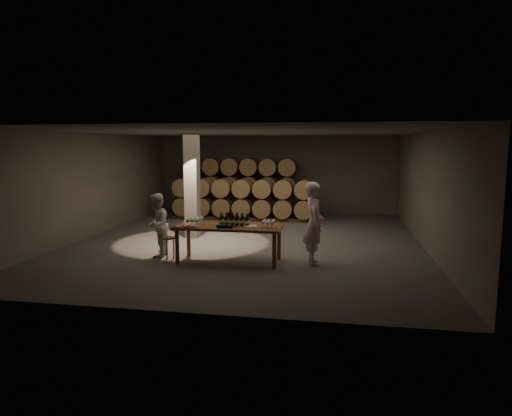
% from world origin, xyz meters
% --- Properties ---
extents(room, '(12.00, 12.00, 12.00)m').
position_xyz_m(room, '(-1.80, 0.20, 1.60)').
color(room, '#54514E').
rests_on(room, ground).
extents(tasting_table, '(2.60, 1.10, 0.90)m').
position_xyz_m(tasting_table, '(0.00, -2.50, 0.80)').
color(tasting_table, brown).
rests_on(tasting_table, ground).
extents(barrel_stack_back, '(4.70, 0.95, 2.31)m').
position_xyz_m(barrel_stack_back, '(-1.35, 5.20, 1.20)').
color(barrel_stack_back, brown).
rests_on(barrel_stack_back, ground).
extents(barrel_stack_front, '(5.48, 0.95, 1.57)m').
position_xyz_m(barrel_stack_front, '(-0.96, 3.80, 0.83)').
color(barrel_stack_front, brown).
rests_on(barrel_stack_front, ground).
extents(bottle_cluster, '(0.73, 0.23, 0.32)m').
position_xyz_m(bottle_cluster, '(0.12, -2.43, 1.01)').
color(bottle_cluster, black).
rests_on(bottle_cluster, tasting_table).
extents(lying_bottles, '(0.48, 0.08, 0.08)m').
position_xyz_m(lying_bottles, '(-0.00, -2.85, 0.94)').
color(lying_bottles, black).
rests_on(lying_bottles, tasting_table).
extents(glass_cluster_left, '(0.31, 0.53, 0.19)m').
position_xyz_m(glass_cluster_left, '(-0.84, -2.57, 1.04)').
color(glass_cluster_left, silver).
rests_on(glass_cluster_left, tasting_table).
extents(glass_cluster_right, '(0.30, 0.41, 0.16)m').
position_xyz_m(glass_cluster_right, '(0.98, -2.53, 1.02)').
color(glass_cluster_right, silver).
rests_on(glass_cluster_right, tasting_table).
extents(plate, '(0.30, 0.30, 0.02)m').
position_xyz_m(plate, '(0.56, -2.54, 0.91)').
color(plate, white).
rests_on(plate, tasting_table).
extents(notebook_near, '(0.23, 0.19, 0.03)m').
position_xyz_m(notebook_near, '(-0.91, -2.88, 0.92)').
color(notebook_near, brown).
rests_on(notebook_near, tasting_table).
extents(notebook_corner, '(0.27, 0.30, 0.02)m').
position_xyz_m(notebook_corner, '(-1.15, -2.85, 0.91)').
color(notebook_corner, brown).
rests_on(notebook_corner, tasting_table).
extents(pen, '(0.15, 0.01, 0.01)m').
position_xyz_m(pen, '(-0.74, -2.93, 0.91)').
color(pen, black).
rests_on(pen, tasting_table).
extents(stool, '(0.34, 0.34, 0.56)m').
position_xyz_m(stool, '(-1.54, -2.53, 0.46)').
color(stool, brown).
rests_on(stool, ground).
extents(person_man, '(0.64, 0.82, 1.99)m').
position_xyz_m(person_man, '(2.06, -2.39, 0.99)').
color(person_man, white).
rests_on(person_man, ground).
extents(person_woman, '(0.69, 0.85, 1.63)m').
position_xyz_m(person_woman, '(-1.94, -2.31, 0.81)').
color(person_woman, white).
rests_on(person_woman, ground).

